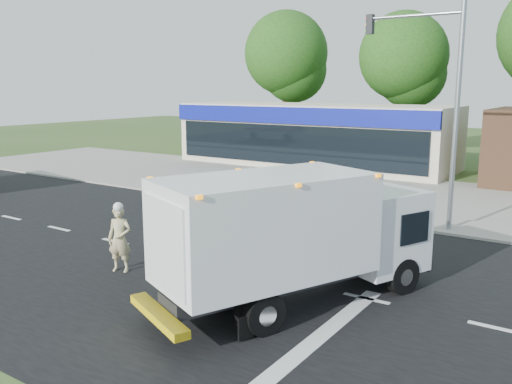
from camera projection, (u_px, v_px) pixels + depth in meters
ground at (264, 276)px, 14.99m from camera, size 120.00×120.00×0.00m
road_asphalt at (264, 276)px, 14.98m from camera, size 60.00×14.00×0.02m
sidewalk at (376, 216)px, 21.66m from camera, size 60.00×2.40×0.12m
parking_apron at (420, 194)px, 26.40m from camera, size 60.00×9.00×0.02m
lane_markings at (281, 302)px, 13.14m from camera, size 55.20×7.00×0.01m
ems_box_truck at (294, 230)px, 12.67m from camera, size 4.94×7.55×3.22m
emergency_worker at (120, 238)px, 15.17m from camera, size 0.81×0.68×2.00m
retail_strip_mall at (314, 135)px, 35.77m from camera, size 18.00×6.20×4.00m
traffic_signal_pole at (439, 93)px, 18.95m from camera, size 3.51×0.25×8.00m
background_trees at (478, 53)px, 37.00m from camera, size 36.77×7.39×12.10m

